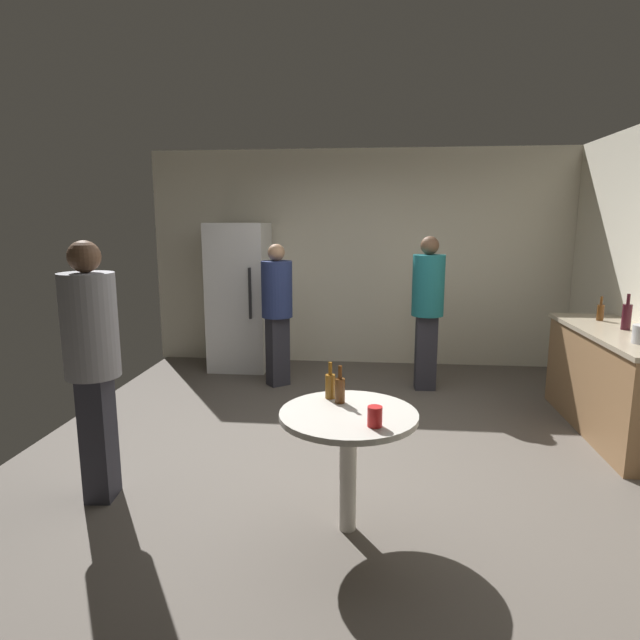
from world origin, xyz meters
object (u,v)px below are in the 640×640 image
at_px(beer_bottle_on_counter, 600,312).
at_px(beer_bottle_brown, 340,389).
at_px(beer_bottle_amber, 330,385).
at_px(foreground_table, 348,429).
at_px(person_in_navy_shirt, 277,304).
at_px(plastic_cup_red, 375,416).
at_px(person_in_gray_shirt, 92,352).
at_px(person_in_teal_shirt, 428,301).
at_px(refrigerator, 240,297).
at_px(wine_bottle_on_counter, 627,316).

height_order(beer_bottle_on_counter, beer_bottle_brown, beer_bottle_on_counter).
bearing_deg(beer_bottle_amber, foreground_table, -61.73).
bearing_deg(person_in_navy_shirt, beer_bottle_amber, -22.83).
xyz_separation_m(plastic_cup_red, person_in_gray_shirt, (-1.79, 0.41, 0.21)).
bearing_deg(plastic_cup_red, person_in_navy_shirt, 109.78).
xyz_separation_m(beer_bottle_on_counter, foreground_table, (-2.25, -2.21, -0.35)).
bearing_deg(person_in_gray_shirt, foreground_table, -12.74).
bearing_deg(beer_bottle_on_counter, beer_bottle_amber, -140.19).
bearing_deg(person_in_teal_shirt, refrigerator, -109.38).
height_order(refrigerator, beer_bottle_brown, refrigerator).
bearing_deg(beer_bottle_on_counter, wine_bottle_on_counter, -84.58).
bearing_deg(person_in_navy_shirt, plastic_cup_red, -20.42).
relative_size(wine_bottle_on_counter, beer_bottle_on_counter, 1.35).
relative_size(refrigerator, person_in_gray_shirt, 1.06).
relative_size(refrigerator, beer_bottle_brown, 7.83).
bearing_deg(person_in_teal_shirt, person_in_gray_shirt, -45.36).
bearing_deg(foreground_table, beer_bottle_on_counter, 44.51).
height_order(beer_bottle_on_counter, person_in_teal_shirt, person_in_teal_shirt).
relative_size(beer_bottle_brown, person_in_teal_shirt, 0.14).
xyz_separation_m(wine_bottle_on_counter, person_in_gray_shirt, (-3.93, -1.58, -0.02)).
distance_m(wine_bottle_on_counter, plastic_cup_red, 2.93).
relative_size(wine_bottle_on_counter, beer_bottle_amber, 1.35).
xyz_separation_m(refrigerator, wine_bottle_on_counter, (3.80, -1.65, 0.12)).
relative_size(beer_bottle_on_counter, person_in_gray_shirt, 0.14).
bearing_deg(wine_bottle_on_counter, person_in_navy_shirt, 163.03).
bearing_deg(person_in_gray_shirt, person_in_teal_shirt, 41.99).
bearing_deg(foreground_table, plastic_cup_red, -53.16).
height_order(plastic_cup_red, person_in_navy_shirt, person_in_navy_shirt).
bearing_deg(plastic_cup_red, beer_bottle_brown, 120.39).
height_order(wine_bottle_on_counter, person_in_gray_shirt, person_in_gray_shirt).
xyz_separation_m(wine_bottle_on_counter, foreground_table, (-2.29, -1.79, -0.39)).
distance_m(wine_bottle_on_counter, person_in_navy_shirt, 3.36).
relative_size(foreground_table, person_in_teal_shirt, 0.48).
bearing_deg(wine_bottle_on_counter, beer_bottle_brown, -145.22).
bearing_deg(foreground_table, beer_bottle_brown, 110.91).
xyz_separation_m(beer_bottle_brown, person_in_navy_shirt, (-0.86, 2.61, 0.10)).
distance_m(beer_bottle_on_counter, beer_bottle_brown, 3.10).
bearing_deg(refrigerator, person_in_gray_shirt, -92.38).
distance_m(foreground_table, person_in_navy_shirt, 2.93).
distance_m(plastic_cup_red, person_in_teal_shirt, 3.04).
bearing_deg(person_in_navy_shirt, foreground_table, -21.85).
xyz_separation_m(refrigerator, plastic_cup_red, (1.66, -3.63, -0.11)).
bearing_deg(plastic_cup_red, person_in_gray_shirt, 167.23).
xyz_separation_m(refrigerator, person_in_navy_shirt, (0.59, -0.67, 0.02)).
bearing_deg(beer_bottle_on_counter, refrigerator, 161.95).
xyz_separation_m(beer_bottle_on_counter, beer_bottle_amber, (-2.38, -1.98, -0.17)).
bearing_deg(wine_bottle_on_counter, person_in_gray_shirt, -158.07).
height_order(refrigerator, beer_bottle_amber, refrigerator).
bearing_deg(plastic_cup_red, person_in_teal_shirt, 79.25).
distance_m(wine_bottle_on_counter, beer_bottle_amber, 2.88).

